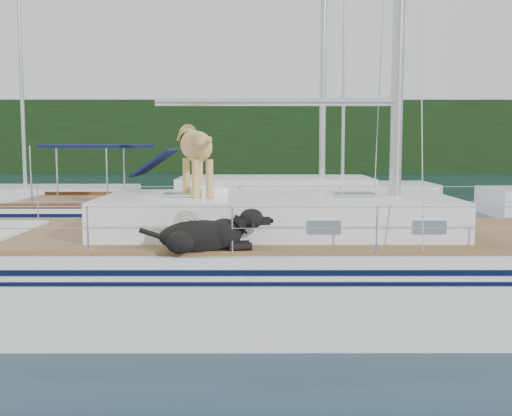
{
  "coord_description": "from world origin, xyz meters",
  "views": [
    {
      "loc": [
        0.48,
        -9.65,
        2.64
      ],
      "look_at": [
        0.5,
        0.2,
        1.6
      ],
      "focal_mm": 45.0,
      "sensor_mm": 36.0,
      "label": 1
    }
  ],
  "objects": [
    {
      "name": "ground",
      "position": [
        0.0,
        0.0,
        0.0
      ],
      "size": [
        120.0,
        120.0,
        0.0
      ],
      "primitive_type": "plane",
      "color": "black",
      "rests_on": "ground"
    },
    {
      "name": "main_sailboat",
      "position": [
        0.09,
        -0.01,
        0.69
      ],
      "size": [
        12.0,
        3.92,
        14.01
      ],
      "color": "white",
      "rests_on": "ground"
    },
    {
      "name": "shore_bank",
      "position": [
        0.0,
        46.2,
        0.6
      ],
      "size": [
        92.0,
        1.0,
        1.2
      ],
      "primitive_type": "cube",
      "color": "#595147",
      "rests_on": "ground"
    },
    {
      "name": "bg_boat_center",
      "position": [
        4.0,
        16.0,
        0.45
      ],
      "size": [
        7.2,
        3.0,
        11.65
      ],
      "color": "white",
      "rests_on": "ground"
    },
    {
      "name": "tree_line",
      "position": [
        0.0,
        45.0,
        3.0
      ],
      "size": [
        90.0,
        3.0,
        6.0
      ],
      "primitive_type": "cube",
      "color": "black",
      "rests_on": "ground"
    },
    {
      "name": "neighbor_sailboat",
      "position": [
        -0.11,
        6.52,
        0.63
      ],
      "size": [
        11.0,
        3.5,
        13.3
      ],
      "color": "white",
      "rests_on": "ground"
    },
    {
      "name": "bg_boat_west",
      "position": [
        -8.0,
        14.0,
        0.45
      ],
      "size": [
        8.0,
        3.0,
        11.65
      ],
      "color": "white",
      "rests_on": "ground"
    }
  ]
}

